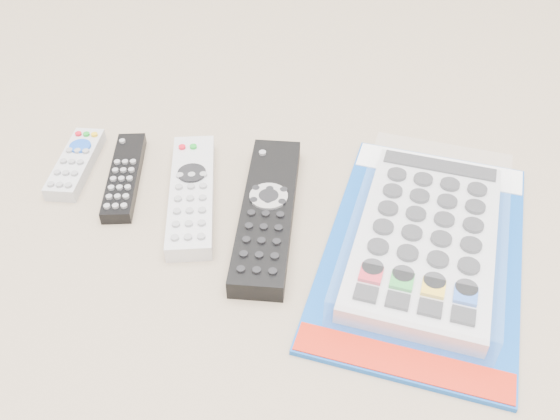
# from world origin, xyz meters

# --- Properties ---
(remote_small_grey) EXTENTS (0.05, 0.13, 0.02)m
(remote_small_grey) POSITION_xyz_m (-0.21, 0.08, 0.01)
(remote_small_grey) COLOR #A7A7A9
(remote_small_grey) RESTS_ON ground
(remote_slim_black) EXTENTS (0.06, 0.16, 0.02)m
(remote_slim_black) POSITION_xyz_m (-0.14, 0.07, 0.01)
(remote_slim_black) COLOR black
(remote_slim_black) RESTS_ON ground
(remote_silver_dvd) EXTENTS (0.09, 0.21, 0.02)m
(remote_silver_dvd) POSITION_xyz_m (-0.05, 0.04, 0.01)
(remote_silver_dvd) COLOR silver
(remote_silver_dvd) RESTS_ON ground
(remote_large_black) EXTENTS (0.07, 0.24, 0.03)m
(remote_large_black) POSITION_xyz_m (0.04, 0.02, 0.01)
(remote_large_black) COLOR black
(remote_large_black) RESTS_ON ground
(jumbo_remote_packaged) EXTENTS (0.26, 0.37, 0.05)m
(jumbo_remote_packaged) POSITION_xyz_m (0.22, 0.00, 0.02)
(jumbo_remote_packaged) COLOR #0E47A0
(jumbo_remote_packaged) RESTS_ON ground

